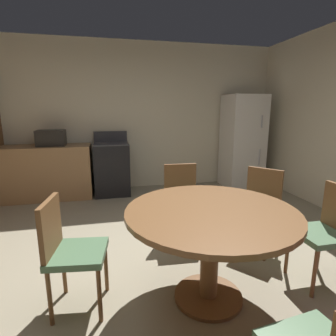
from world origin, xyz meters
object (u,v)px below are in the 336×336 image
at_px(refrigerator, 242,142).
at_px(chair_north, 182,197).
at_px(chair_northeast, 259,204).
at_px(dining_table, 211,228).
at_px(oven_range, 112,168).
at_px(chair_west, 68,247).
at_px(chair_east, 328,228).
at_px(microwave, 51,138).

height_order(refrigerator, chair_north, refrigerator).
height_order(refrigerator, chair_northeast, refrigerator).
bearing_deg(dining_table, oven_range, 103.15).
height_order(chair_west, chair_north, same).
distance_m(oven_range, chair_east, 3.47).
relative_size(oven_range, chair_east, 1.26).
bearing_deg(microwave, dining_table, -60.78).
xyz_separation_m(microwave, chair_east, (2.73, -2.98, -0.53)).
bearing_deg(refrigerator, chair_north, -132.77).
distance_m(refrigerator, chair_east, 3.04).
height_order(chair_east, chair_northeast, same).
bearing_deg(chair_northeast, chair_west, -23.12).
relative_size(oven_range, chair_north, 1.26).
bearing_deg(chair_east, dining_table, 0.00).
xyz_separation_m(chair_north, chair_east, (1.00, -1.07, 0.00)).
relative_size(refrigerator, dining_table, 1.35).
relative_size(oven_range, dining_table, 0.85).
height_order(chair_west, chair_east, same).
bearing_deg(chair_west, chair_east, 3.37).
height_order(dining_table, chair_northeast, chair_northeast).
bearing_deg(chair_east, refrigerator, -103.36).
relative_size(chair_north, chair_northeast, 1.00).
bearing_deg(microwave, chair_west, -77.96).
xyz_separation_m(refrigerator, chair_west, (-2.85, -2.79, -0.38)).
distance_m(microwave, chair_northeast, 3.43).
xyz_separation_m(dining_table, chair_east, (1.07, -0.01, -0.11)).
distance_m(chair_north, chair_northeast, 0.85).
distance_m(microwave, dining_table, 3.43).
height_order(oven_range, chair_northeast, oven_range).
height_order(chair_west, chair_northeast, same).
xyz_separation_m(refrigerator, chair_northeast, (-0.96, -2.25, -0.38)).
bearing_deg(refrigerator, dining_table, -121.46).
bearing_deg(refrigerator, oven_range, 178.76).
bearing_deg(chair_north, chair_west, -46.77).
distance_m(dining_table, chair_north, 1.07).
bearing_deg(oven_range, chair_northeast, -56.54).
xyz_separation_m(oven_range, chair_west, (-0.36, -2.84, 0.03)).
height_order(oven_range, chair_west, oven_range).
bearing_deg(chair_east, chair_north, -46.60).
distance_m(microwave, chair_west, 2.95).
bearing_deg(chair_northeast, oven_range, -95.56).
distance_m(oven_range, dining_table, 3.06).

